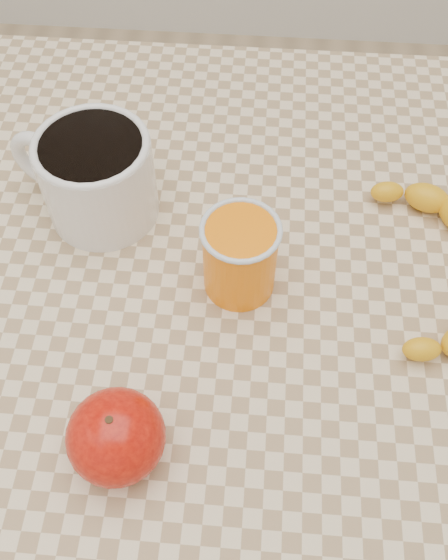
# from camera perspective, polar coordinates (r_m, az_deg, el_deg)

# --- Properties ---
(ground) EXTENTS (3.00, 3.00, 0.00)m
(ground) POSITION_cam_1_polar(r_m,az_deg,el_deg) (1.33, 0.00, -18.66)
(ground) COLOR tan
(ground) RESTS_ON ground
(table) EXTENTS (0.80, 0.80, 0.75)m
(table) POSITION_cam_1_polar(r_m,az_deg,el_deg) (0.71, 0.00, -4.72)
(table) COLOR beige
(table) RESTS_ON ground
(coffee_mug) EXTENTS (0.18, 0.15, 0.10)m
(coffee_mug) POSITION_cam_1_polar(r_m,az_deg,el_deg) (0.67, -11.76, 9.46)
(coffee_mug) COLOR white
(coffee_mug) RESTS_ON table
(orange_juice_glass) EXTENTS (0.08, 0.08, 0.09)m
(orange_juice_glass) POSITION_cam_1_polar(r_m,az_deg,el_deg) (0.60, 1.47, 2.22)
(orange_juice_glass) COLOR orange
(orange_juice_glass) RESTS_ON table
(apple) EXTENTS (0.10, 0.10, 0.08)m
(apple) POSITION_cam_1_polar(r_m,az_deg,el_deg) (0.54, -9.84, -13.93)
(apple) COLOR #8A0804
(apple) RESTS_ON table
(banana) EXTENTS (0.22, 0.29, 0.04)m
(banana) POSITION_cam_1_polar(r_m,az_deg,el_deg) (0.67, 19.49, 1.23)
(banana) COLOR gold
(banana) RESTS_ON table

